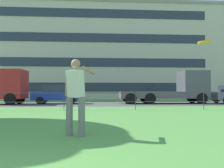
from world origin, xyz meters
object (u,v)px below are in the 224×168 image
(frisbee, at_px, (204,42))
(car_blue_far_right, at_px, (57,94))
(person_thrower, at_px, (76,94))
(flatbed_truck_center, at_px, (176,89))
(apartment_building_background, at_px, (91,56))

(frisbee, distance_m, car_blue_far_right, 16.69)
(person_thrower, relative_size, flatbed_truck_center, 0.25)
(flatbed_truck_center, bearing_deg, apartment_building_background, 114.47)
(flatbed_truck_center, bearing_deg, car_blue_far_right, 178.66)
(frisbee, relative_size, car_blue_far_right, 0.09)
(person_thrower, distance_m, apartment_building_background, 31.40)
(person_thrower, xyz_separation_m, frisbee, (2.63, -1.10, 1.05))
(frisbee, xyz_separation_m, apartment_building_background, (-2.84, 32.04, 4.32))
(car_blue_far_right, bearing_deg, flatbed_truck_center, -1.34)
(person_thrower, relative_size, apartment_building_background, 0.05)
(frisbee, relative_size, apartment_building_background, 0.01)
(car_blue_far_right, height_order, flatbed_truck_center, flatbed_truck_center)
(flatbed_truck_center, bearing_deg, frisbee, -106.76)
(frisbee, height_order, apartment_building_background, apartment_building_background)
(frisbee, xyz_separation_m, car_blue_far_right, (-5.36, 15.76, -1.25))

